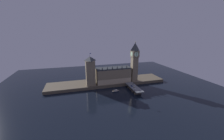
{
  "coord_description": "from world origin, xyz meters",
  "views": [
    {
      "loc": [
        -59.69,
        -201.68,
        94.53
      ],
      "look_at": [
        4.24,
        20.0,
        31.94
      ],
      "focal_mm": 22.0,
      "sensor_mm": 36.0,
      "label": 1
    }
  ],
  "objects": [
    {
      "name": "ground_plane",
      "position": [
        0.0,
        0.0,
        0.0
      ],
      "size": [
        400.0,
        400.0,
        0.0
      ],
      "primitive_type": "plane",
      "color": "black"
    },
    {
      "name": "boat_upstream",
      "position": [
        4.27,
        -1.25,
        1.21
      ],
      "size": [
        13.44,
        6.21,
        3.3
      ],
      "color": "#1E2842",
      "rests_on": "ground_plane"
    },
    {
      "name": "embankment",
      "position": [
        0.0,
        39.0,
        2.64
      ],
      "size": [
        220.0,
        42.0,
        5.28
      ],
      "color": "brown",
      "rests_on": "ground_plane"
    },
    {
      "name": "car_northbound_trail",
      "position": [
        32.95,
        -11.04,
        7.39
      ],
      "size": [
        1.89,
        4.35,
        1.54
      ],
      "color": "white",
      "rests_on": "bridge"
    },
    {
      "name": "parliament_hall",
      "position": [
        9.94,
        30.92,
        19.26
      ],
      "size": [
        63.1,
        21.21,
        33.67
      ],
      "color": "#7F7056",
      "rests_on": "embankment"
    },
    {
      "name": "street_lamp_mid",
      "position": [
        42.0,
        -5.0,
        10.92
      ],
      "size": [
        1.34,
        0.6,
        6.8
      ],
      "color": "#2D3333",
      "rests_on": "bridge"
    },
    {
      "name": "pedestrian_far_rail",
      "position": [
        30.07,
        4.83,
        7.58
      ],
      "size": [
        0.38,
        0.38,
        1.72
      ],
      "color": "black",
      "rests_on": "bridge"
    },
    {
      "name": "street_lamp_far",
      "position": [
        29.67,
        9.72,
        10.6
      ],
      "size": [
        1.34,
        0.6,
        6.27
      ],
      "color": "#2D3333",
      "rests_on": "bridge"
    },
    {
      "name": "street_lamp_near",
      "position": [
        29.67,
        -19.72,
        11.2
      ],
      "size": [
        1.34,
        0.6,
        7.25
      ],
      "color": "#2D3333",
      "rests_on": "bridge"
    },
    {
      "name": "victoria_tower",
      "position": [
        -32.26,
        29.21,
        30.77
      ],
      "size": [
        15.74,
        15.74,
        56.75
      ],
      "color": "#7F7056",
      "rests_on": "embankment"
    },
    {
      "name": "clock_tower",
      "position": [
        49.79,
        26.88,
        44.48
      ],
      "size": [
        13.19,
        13.3,
        74.04
      ],
      "color": "#7F7056",
      "rests_on": "embankment"
    },
    {
      "name": "car_northbound_lead",
      "position": [
        32.95,
        -1.67,
        7.39
      ],
      "size": [
        1.89,
        4.75,
        1.54
      ],
      "color": "navy",
      "rests_on": "bridge"
    },
    {
      "name": "car_southbound_trail",
      "position": [
        38.71,
        5.11,
        7.37
      ],
      "size": [
        2.11,
        4.55,
        1.48
      ],
      "color": "silver",
      "rests_on": "bridge"
    },
    {
      "name": "bridge",
      "position": [
        35.83,
        -5.0,
        4.4
      ],
      "size": [
        13.1,
        46.0,
        6.67
      ],
      "color": "slate",
      "rests_on": "ground_plane"
    },
    {
      "name": "pedestrian_near_rail",
      "position": [
        30.07,
        -20.91,
        7.59
      ],
      "size": [
        0.38,
        0.38,
        1.73
      ],
      "color": "black",
      "rests_on": "bridge"
    }
  ]
}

